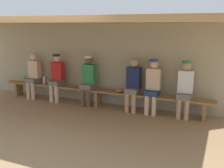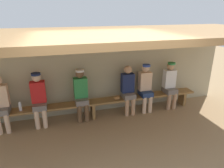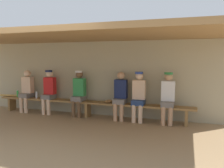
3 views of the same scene
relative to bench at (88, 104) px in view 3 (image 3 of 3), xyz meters
name	(u,v)px [view 3 (image 3 of 3)]	position (x,y,z in m)	size (l,w,h in m)	color
ground_plane	(60,133)	(0.00, -1.55, -0.39)	(24.00, 24.00, 0.00)	#9E7F59
back_wall	(94,78)	(0.00, 0.45, 0.71)	(8.00, 0.20, 2.20)	tan
dugout_roof	(72,36)	(0.00, -0.85, 1.87)	(8.00, 2.80, 0.12)	#9E7547
bench	(88,104)	(0.00, 0.00, 0.00)	(6.00, 0.36, 0.46)	olive
player_in_blue	(139,94)	(1.51, 0.00, 0.36)	(0.34, 0.42, 1.34)	navy
player_rightmost	(168,96)	(2.27, 0.00, 0.36)	(0.34, 0.42, 1.34)	slate
player_in_white	(79,91)	(-0.28, 0.00, 0.36)	(0.34, 0.42, 1.34)	slate
player_leftmost	(120,94)	(0.99, 0.00, 0.34)	(0.34, 0.42, 1.34)	slate
player_in_red	(27,89)	(-2.14, 0.00, 0.34)	(0.34, 0.42, 1.34)	slate
player_with_sunglasses	(49,90)	(-1.31, 0.00, 0.36)	(0.34, 0.42, 1.34)	slate
water_bottle_orange	(37,95)	(-1.74, -0.03, 0.18)	(0.07, 0.07, 0.22)	silver
water_bottle_green	(18,93)	(-2.51, 0.01, 0.18)	(0.06, 0.06, 0.23)	green
baseball_glove_dark_brown	(109,101)	(0.67, -0.03, 0.12)	(0.24, 0.17, 0.09)	olive
baseball_bat	(12,95)	(-2.74, 0.00, 0.11)	(0.07, 0.07, 0.84)	tan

